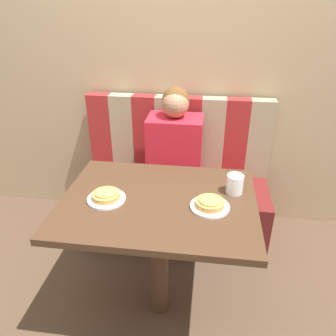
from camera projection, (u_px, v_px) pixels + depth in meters
name	position (u px, v px, depth m)	size (l,w,h in m)	color
ground_plane	(160.00, 307.00, 1.98)	(12.00, 12.00, 0.00)	#4C3828
wall_back	(181.00, 55.00, 2.29)	(7.00, 0.05, 2.60)	tan
booth_seat	(174.00, 209.00, 2.51)	(1.36, 0.55, 0.44)	#5B1919
booth_backrest	(178.00, 135.00, 2.46)	(1.36, 0.10, 0.59)	maroon
dining_table	(159.00, 217.00, 1.67)	(0.96, 0.74, 0.78)	#422B1C
person	(175.00, 143.00, 2.25)	(0.37, 0.25, 0.71)	red
plate_left	(106.00, 199.00, 1.61)	(0.19, 0.19, 0.01)	white
plate_right	(210.00, 207.00, 1.55)	(0.19, 0.19, 0.01)	white
pizza_left	(106.00, 195.00, 1.60)	(0.14, 0.14, 0.04)	#C68E47
pizza_right	(210.00, 203.00, 1.54)	(0.14, 0.14, 0.04)	#C68E47
drinking_cup	(235.00, 184.00, 1.65)	(0.08, 0.08, 0.10)	silver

